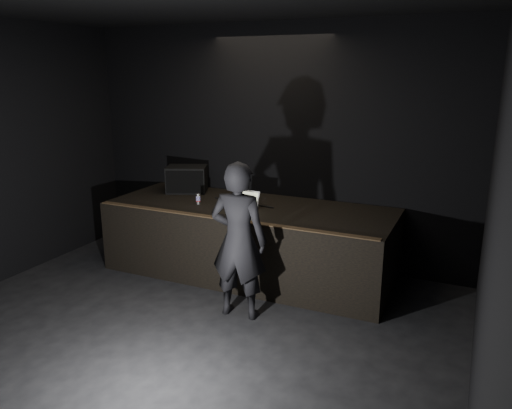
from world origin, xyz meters
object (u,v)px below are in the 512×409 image
at_px(stage_riser, 250,240).
at_px(laptop, 245,204).
at_px(beer_can, 198,199).
at_px(person, 239,241).
at_px(stage_monitor, 187,179).

height_order(stage_riser, laptop, laptop).
xyz_separation_m(laptop, beer_can, (-0.70, -0.06, 0.01)).
bearing_deg(beer_can, person, -41.22).
relative_size(stage_riser, person, 2.15).
distance_m(stage_riser, person, 1.35).
distance_m(stage_monitor, laptop, 1.34).
bearing_deg(person, beer_can, -45.87).
bearing_deg(person, stage_monitor, -47.56).
xyz_separation_m(stage_monitor, person, (1.67, -1.55, -0.27)).
relative_size(stage_riser, beer_can, 26.28).
bearing_deg(stage_riser, stage_monitor, 164.17).
bearing_deg(beer_can, stage_riser, 16.58).
bearing_deg(stage_monitor, beer_can, -69.12).
bearing_deg(stage_riser, person, -70.26).
xyz_separation_m(beer_can, person, (1.13, -0.99, -0.15)).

